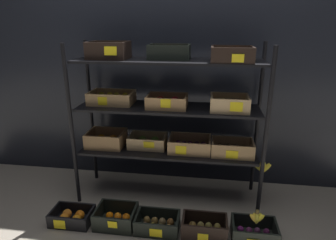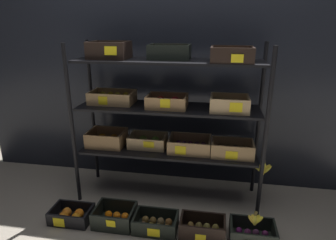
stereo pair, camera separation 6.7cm
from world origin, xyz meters
name	(u,v)px [view 1 (the left image)]	position (x,y,z in m)	size (l,w,h in m)	color
ground_plane	(168,195)	(0.00, 0.00, 0.00)	(10.00, 10.00, 0.00)	gray
storefront_wall	(174,62)	(0.00, 0.41, 1.15)	(3.93, 0.12, 2.31)	black
display_rack	(168,109)	(0.00, 0.00, 0.82)	(1.66, 0.44, 1.36)	black
crate_ground_orange	(72,217)	(-0.70, -0.49, 0.04)	(0.32, 0.22, 0.11)	black
crate_ground_tangerine	(116,218)	(-0.34, -0.47, 0.05)	(0.31, 0.26, 0.14)	black
crate_ground_kiwi	(158,224)	(-0.01, -0.48, 0.05)	(0.33, 0.22, 0.12)	black
crate_ground_right_kiwi	(204,228)	(0.34, -0.48, 0.05)	(0.33, 0.21, 0.14)	black
crate_ground_plum	(254,233)	(0.70, -0.48, 0.05)	(0.33, 0.23, 0.13)	black
banana_bunch_loose	(257,218)	(0.71, -0.48, 0.18)	(0.12, 0.04, 0.11)	brown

